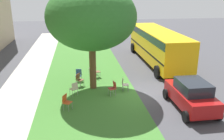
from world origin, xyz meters
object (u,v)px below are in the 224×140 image
Objects in this scene: chair_5 at (79,79)px; chair_6 at (66,101)px; parked_car at (191,95)px; chair_4 at (79,74)px; chair_1 at (96,71)px; chair_3 at (74,88)px; chair_2 at (93,67)px; street_tree at (91,17)px; school_bus at (157,43)px; chair_0 at (124,84)px; chair_7 at (113,87)px.

chair_5 is 3.49m from chair_6.
chair_4 is at bearing 48.97° from parked_car.
chair_1 is 3.53m from chair_3.
chair_2 is (0.97, 0.19, 0.00)m from chair_1.
street_tree is 0.65× the size of school_bus.
parked_car reaches higher than chair_1.
chair_3 is at bearing 172.95° from chair_4.
chair_6 is at bearing 167.51° from chair_5.
parked_car is at bearing -127.03° from street_tree.
chair_3 is (-0.29, 3.20, 0.00)m from chair_0.
chair_1 is 1.00× the size of chair_7.
chair_0 is 3.26m from chair_1.
chair_1 is 1.00× the size of chair_3.
chair_0 is at bearing -58.68° from chair_7.
parked_car reaches higher than chair_3.
chair_6 is 0.08× the size of school_bus.
street_tree reaches higher than school_bus.
chair_4 is 0.95m from chair_5.
chair_5 and chair_6 have the same top height.
street_tree reaches higher than chair_5.
chair_1 is 1.42m from chair_4.
chair_3 is 1.83m from chair_6.
chair_1 and chair_2 have the same top height.
chair_1 is 0.24× the size of parked_car.
chair_0 is at bearing -155.10° from chair_2.
chair_0 and chair_2 have the same top height.
school_bus is at bearing -55.99° from chair_5.
parked_car is (-6.76, -4.88, 0.32)m from chair_2.
chair_1 is at bearing -40.01° from chair_5.
chair_3 is 1.65m from chair_5.
chair_3 is (-4.12, 1.42, 0.00)m from chair_2.
chair_4 is 1.00× the size of chair_5.
parked_car reaches higher than chair_4.
chair_7 is 8.31m from school_bus.
chair_2 is 1.90m from chair_4.
chair_2 is 0.24× the size of parked_car.
chair_7 is (-0.20, -2.39, 0.00)m from chair_3.
chair_3 is 9.79m from school_bus.
chair_0 is 1.00× the size of chair_6.
street_tree is 1.82× the size of parked_car.
chair_5 is 2.74m from chair_7.
chair_1 is (2.85, 1.58, 0.00)m from chair_0.
chair_0 is 0.08× the size of school_bus.
parked_car is at bearing -121.91° from chair_7.
street_tree is 7.65× the size of chair_5.
chair_6 is 11.31m from school_bus.
chair_2 is at bearing 11.27° from chair_1.
school_bus is (8.13, -7.76, 1.24)m from chair_6.
parked_car reaches higher than chair_6.
school_bus is at bearing -34.45° from chair_0.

